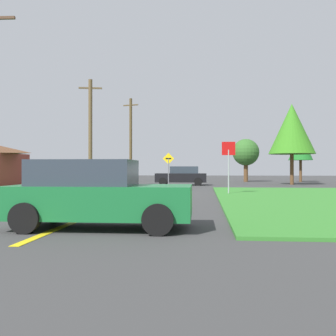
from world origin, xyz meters
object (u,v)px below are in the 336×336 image
stop_sign (229,158)px  utility_pole_far (131,139)px  utility_pole_mid (90,132)px  pine_tree_center (301,147)px  car_behind_on_main_road (96,194)px  oak_tree_right (292,129)px  direction_sign (168,166)px  oak_tree_left (246,153)px  car_approaching_junction (182,176)px

stop_sign → utility_pole_far: (-9.59, 21.36, 2.76)m
utility_pole_mid → utility_pole_far: utility_pole_far is taller
utility_pole_far → pine_tree_center: bearing=0.4°
car_behind_on_main_road → pine_tree_center: bearing=68.3°
utility_pole_far → oak_tree_right: utility_pole_far is taller
car_behind_on_main_road → utility_pole_far: (-5.74, 33.53, 3.98)m
stop_sign → direction_sign: stop_sign is taller
stop_sign → pine_tree_center: size_ratio=0.56×
stop_sign → pine_tree_center: 23.39m
utility_pole_mid → car_behind_on_main_road: bearing=-72.6°
utility_pole_mid → utility_pole_far: 13.20m
utility_pole_far → stop_sign: bearing=-65.8°
oak_tree_left → car_behind_on_main_road: bearing=-101.9°
direction_sign → oak_tree_left: 14.66m
utility_pole_mid → utility_pole_far: bearing=87.3°
utility_pole_far → oak_tree_left: 12.89m
utility_pole_far → oak_tree_left: utility_pole_far is taller
utility_pole_mid → pine_tree_center: 23.44m
pine_tree_center → utility_pole_far: bearing=-179.6°
direction_sign → stop_sign: bearing=-64.9°
utility_pole_far → oak_tree_left: bearing=0.1°
car_approaching_junction → utility_pole_mid: bearing=27.6°
utility_pole_mid → direction_sign: (6.10, 0.60, -2.67)m
direction_sign → utility_pole_mid: bearing=-174.4°
car_behind_on_main_road → oak_tree_right: size_ratio=0.59×
car_approaching_junction → utility_pole_far: size_ratio=0.47×
car_behind_on_main_road → utility_pole_far: size_ratio=0.46×
utility_pole_mid → pine_tree_center: (19.28, 13.31, -0.58)m
direction_sign → utility_pole_far: bearing=113.5°
stop_sign → direction_sign: 9.71m
utility_pole_mid → oak_tree_right: size_ratio=1.16×
stop_sign → utility_pole_far: size_ratio=0.31×
stop_sign → utility_pole_far: utility_pole_far is taller
car_behind_on_main_road → direction_sign: (-0.28, 20.96, 0.86)m
stop_sign → car_approaching_junction: stop_sign is taller
utility_pole_mid → oak_tree_right: utility_pole_mid is taller
oak_tree_left → oak_tree_right: oak_tree_right is taller
oak_tree_left → car_approaching_junction: bearing=-124.4°
utility_pole_mid → utility_pole_far: size_ratio=0.90×
pine_tree_center → utility_pole_mid: bearing=-145.4°
car_behind_on_main_road → oak_tree_left: size_ratio=0.92×
pine_tree_center → car_behind_on_main_road: bearing=-111.0°
direction_sign → oak_tree_right: bearing=26.4°
utility_pole_far → car_approaching_junction: bearing=-56.1°
direction_sign → oak_tree_left: bearing=59.8°
utility_pole_mid → car_approaching_junction: bearing=28.4°
stop_sign → oak_tree_right: 15.75m
direction_sign → car_behind_on_main_road: bearing=-89.2°
car_behind_on_main_road → car_approaching_junction: bearing=87.9°
car_approaching_junction → car_behind_on_main_road: 24.13m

